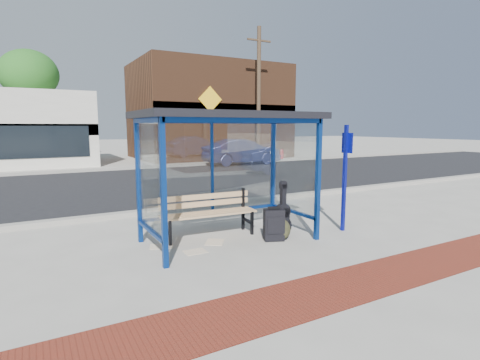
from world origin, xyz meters
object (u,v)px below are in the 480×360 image
suitcase (274,225)px  parked_car (242,152)px  bench (208,211)px  fire_hydrant (282,154)px  backpack (282,230)px  guitar_bag (283,217)px

suitcase → parked_car: 14.49m
bench → fire_hydrant: bench is taller
suitcase → backpack: size_ratio=1.67×
guitar_bag → parked_car: parked_car is taller
guitar_bag → suitcase: 0.39m
backpack → fire_hydrant: 17.16m
parked_car → bench: bearing=148.6°
backpack → bench: bearing=160.6°
bench → backpack: (1.17, -0.89, -0.32)m
backpack → fire_hydrant: size_ratio=0.55×
backpack → parked_car: bearing=81.6°
bench → fire_hydrant: bearing=53.2°
parked_car → suitcase: bearing=153.7°
suitcase → guitar_bag: bearing=50.1°
suitcase → fire_hydrant: size_ratio=0.92×
backpack → fire_hydrant: fire_hydrant is taller
bench → fire_hydrant: size_ratio=2.67×
bench → parked_car: bearing=61.5°
suitcase → parked_car: size_ratio=0.15×
suitcase → parked_car: parked_car is taller
parked_car → fire_hydrant: (3.56, 1.06, -0.34)m
suitcase → fire_hydrant: fire_hydrant is taller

